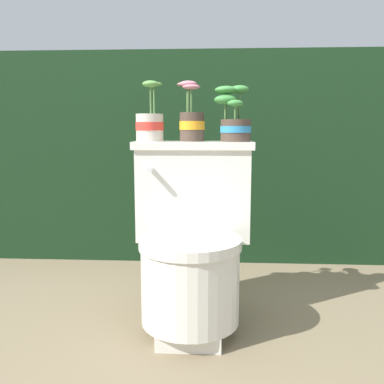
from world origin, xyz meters
The scene contains 6 objects.
ground_plane centered at (0.00, 0.00, 0.00)m, with size 12.00×12.00×0.00m, color #75664C.
hedge_backdrop centered at (0.00, 1.27, 0.58)m, with size 3.66×0.90×1.17m.
toilet centered at (0.05, 0.05, 0.33)m, with size 0.47×0.50×0.70m.
potted_plant_left centered at (-0.12, 0.18, 0.77)m, with size 0.11×0.11×0.23m.
potted_plant_midleft centered at (0.04, 0.19, 0.79)m, with size 0.11×0.11×0.24m.
potted_plant_middle centered at (0.21, 0.15, 0.78)m, with size 0.14×0.13×0.21m.
Camera 1 is at (0.14, -1.52, 0.76)m, focal length 40.00 mm.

